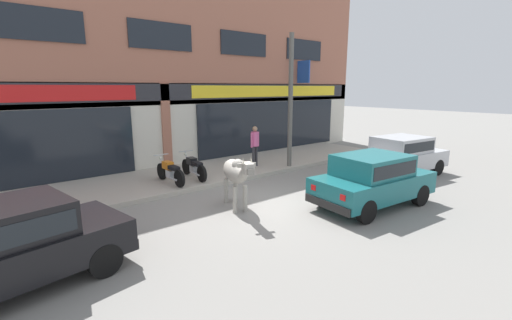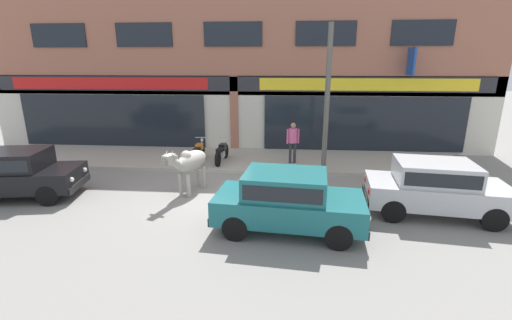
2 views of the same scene
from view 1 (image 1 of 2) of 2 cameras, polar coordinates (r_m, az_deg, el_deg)
The scene contains 11 objects.
ground_plane at distance 9.67m, azimuth 0.21°, elevation -7.52°, with size 90.00×90.00×0.00m, color gray.
sidewalk at distance 12.80m, azimuth -11.10°, elevation -2.52°, with size 19.00×3.47×0.14m, color #A8A093.
shop_building at distance 14.21m, azimuth -15.72°, elevation 14.87°, with size 23.00×1.40×8.53m.
cow at distance 9.17m, azimuth -3.36°, elevation -2.08°, with size 1.03×2.07×1.61m.
car_0 at distance 9.87m, azimuth 18.87°, elevation -2.83°, with size 3.72×1.93×1.46m.
car_1 at distance 6.83m, azimuth -36.16°, elevation -11.19°, with size 3.78×2.17×1.46m.
car_2 at distance 13.79m, azimuth 23.12°, elevation 0.94°, with size 3.75×2.02×1.46m.
motorcycle_0 at distance 11.56m, azimuth -14.15°, elevation -1.88°, with size 0.52×1.81×0.88m.
motorcycle_1 at distance 12.03m, azimuth -10.37°, elevation -1.17°, with size 0.52×1.81×0.88m.
pedestrian at distance 13.49m, azimuth -0.18°, elevation 3.04°, with size 0.49×0.32×1.60m.
utility_pole at distance 13.49m, azimuth 5.76°, elevation 9.64°, with size 0.18×0.18×5.09m, color #595651.
Camera 1 is at (-5.81, -7.02, 3.24)m, focal length 24.00 mm.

